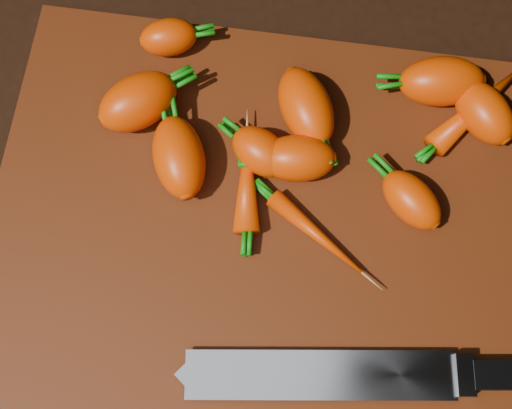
# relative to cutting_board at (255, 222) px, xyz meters

# --- Properties ---
(ground) EXTENTS (2.00, 2.00, 0.01)m
(ground) POSITION_rel_cutting_board_xyz_m (0.00, 0.00, -0.01)
(ground) COLOR black
(cutting_board) EXTENTS (0.50, 0.40, 0.01)m
(cutting_board) POSITION_rel_cutting_board_xyz_m (0.00, 0.00, 0.00)
(cutting_board) COLOR #541E07
(cutting_board) RESTS_ON ground
(carrot_0) EXTENTS (0.09, 0.09, 0.05)m
(carrot_0) POSITION_rel_cutting_board_xyz_m (-0.13, 0.09, 0.03)
(carrot_0) COLOR #D73700
(carrot_0) RESTS_ON cutting_board
(carrot_1) EXTENTS (0.07, 0.07, 0.04)m
(carrot_1) POSITION_rel_cutting_board_xyz_m (-0.00, 0.06, 0.03)
(carrot_1) COLOR #D73700
(carrot_1) RESTS_ON cutting_board
(carrot_2) EXTENTS (0.08, 0.10, 0.05)m
(carrot_2) POSITION_rel_cutting_board_xyz_m (0.03, 0.11, 0.03)
(carrot_2) COLOR #D73700
(carrot_2) RESTS_ON cutting_board
(carrot_3) EXTENTS (0.07, 0.09, 0.05)m
(carrot_3) POSITION_rel_cutting_board_xyz_m (-0.08, 0.04, 0.03)
(carrot_3) COLOR #D73700
(carrot_3) RESTS_ON cutting_board
(carrot_4) EXTENTS (0.08, 0.05, 0.04)m
(carrot_4) POSITION_rel_cutting_board_xyz_m (0.03, 0.06, 0.03)
(carrot_4) COLOR #D73700
(carrot_4) RESTS_ON cutting_board
(carrot_5) EXTENTS (0.07, 0.05, 0.04)m
(carrot_5) POSITION_rel_cutting_board_xyz_m (-0.11, 0.17, 0.02)
(carrot_5) COLOR #D73700
(carrot_5) RESTS_ON cutting_board
(carrot_6) EXTENTS (0.08, 0.07, 0.04)m
(carrot_6) POSITION_rel_cutting_board_xyz_m (0.14, 0.03, 0.03)
(carrot_6) COLOR #D73700
(carrot_6) RESTS_ON cutting_board
(carrot_7) EXTENTS (0.10, 0.11, 0.02)m
(carrot_7) POSITION_rel_cutting_board_xyz_m (0.20, 0.14, 0.02)
(carrot_7) COLOR #D73700
(carrot_7) RESTS_ON cutting_board
(carrot_8) EXTENTS (0.10, 0.08, 0.02)m
(carrot_8) POSITION_rel_cutting_board_xyz_m (0.06, -0.01, 0.02)
(carrot_8) COLOR #D73700
(carrot_8) RESTS_ON cutting_board
(carrot_9) EXTENTS (0.04, 0.10, 0.03)m
(carrot_9) POSITION_rel_cutting_board_xyz_m (-0.01, 0.03, 0.02)
(carrot_9) COLOR #D73700
(carrot_9) RESTS_ON cutting_board
(carrot_10) EXTENTS (0.08, 0.08, 0.04)m
(carrot_10) POSITION_rel_cutting_board_xyz_m (0.20, 0.13, 0.03)
(carrot_10) COLOR #D73700
(carrot_10) RESTS_ON cutting_board
(carrot_11) EXTENTS (0.09, 0.06, 0.05)m
(carrot_11) POSITION_rel_cutting_board_xyz_m (0.16, 0.16, 0.03)
(carrot_11) COLOR #D73700
(carrot_11) RESTS_ON cutting_board
(knife) EXTENTS (0.38, 0.08, 0.02)m
(knife) POSITION_rel_cutting_board_xyz_m (0.10, -0.13, 0.02)
(knife) COLOR gray
(knife) RESTS_ON cutting_board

